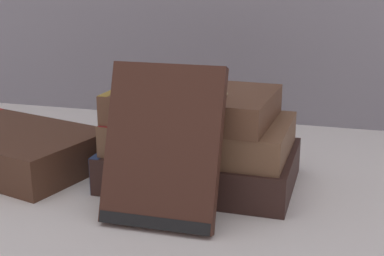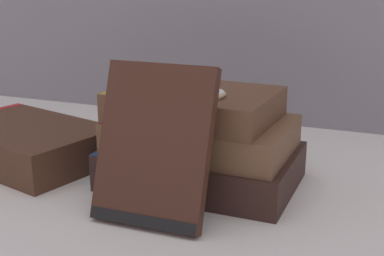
{
  "view_description": "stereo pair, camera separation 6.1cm",
  "coord_description": "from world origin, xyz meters",
  "px_view_note": "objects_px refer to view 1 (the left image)",
  "views": [
    {
      "loc": [
        0.15,
        -0.54,
        0.25
      ],
      "look_at": [
        -0.01,
        0.03,
        0.07
      ],
      "focal_mm": 50.0,
      "sensor_mm": 36.0,
      "label": 1
    },
    {
      "loc": [
        0.21,
        -0.52,
        0.25
      ],
      "look_at": [
        -0.01,
        0.03,
        0.07
      ],
      "focal_mm": 50.0,
      "sensor_mm": 36.0,
      "label": 2
    }
  ],
  "objects_px": {
    "book_flat_middle": "(199,134)",
    "book_leaning_front": "(162,151)",
    "book_flat_bottom": "(196,165)",
    "pocket_watch": "(206,93)",
    "book_flat_top": "(190,104)",
    "book_side_left": "(11,148)"
  },
  "relations": [
    {
      "from": "book_flat_middle",
      "to": "book_leaning_front",
      "type": "distance_m",
      "value": 0.11
    },
    {
      "from": "book_flat_bottom",
      "to": "pocket_watch",
      "type": "bearing_deg",
      "value": -52.75
    },
    {
      "from": "book_flat_bottom",
      "to": "pocket_watch",
      "type": "xyz_separation_m",
      "value": [
        0.02,
        -0.03,
        0.1
      ]
    },
    {
      "from": "book_flat_top",
      "to": "book_flat_bottom",
      "type": "bearing_deg",
      "value": 2.7
    },
    {
      "from": "book_flat_bottom",
      "to": "pocket_watch",
      "type": "relative_size",
      "value": 4.41
    },
    {
      "from": "book_flat_top",
      "to": "book_leaning_front",
      "type": "xyz_separation_m",
      "value": [
        0.0,
        -0.11,
        -0.02
      ]
    },
    {
      "from": "book_side_left",
      "to": "book_leaning_front",
      "type": "height_order",
      "value": "book_leaning_front"
    },
    {
      "from": "book_flat_top",
      "to": "book_leaning_front",
      "type": "bearing_deg",
      "value": -85.38
    },
    {
      "from": "book_flat_top",
      "to": "pocket_watch",
      "type": "xyz_separation_m",
      "value": [
        0.03,
        -0.03,
        0.02
      ]
    },
    {
      "from": "pocket_watch",
      "to": "book_side_left",
      "type": "bearing_deg",
      "value": 176.84
    },
    {
      "from": "book_flat_bottom",
      "to": "book_flat_top",
      "type": "height_order",
      "value": "book_flat_top"
    },
    {
      "from": "book_flat_middle",
      "to": "book_side_left",
      "type": "distance_m",
      "value": 0.26
    },
    {
      "from": "book_flat_middle",
      "to": "book_side_left",
      "type": "xyz_separation_m",
      "value": [
        -0.25,
        -0.01,
        -0.04
      ]
    },
    {
      "from": "book_side_left",
      "to": "book_flat_middle",
      "type": "bearing_deg",
      "value": 17.61
    },
    {
      "from": "book_flat_middle",
      "to": "book_leaning_front",
      "type": "xyz_separation_m",
      "value": [
        -0.01,
        -0.11,
        0.01
      ]
    },
    {
      "from": "book_flat_top",
      "to": "pocket_watch",
      "type": "bearing_deg",
      "value": -40.76
    },
    {
      "from": "book_side_left",
      "to": "pocket_watch",
      "type": "distance_m",
      "value": 0.28
    },
    {
      "from": "book_flat_middle",
      "to": "book_flat_bottom",
      "type": "bearing_deg",
      "value": 169.89
    },
    {
      "from": "book_flat_bottom",
      "to": "book_leaning_front",
      "type": "relative_size",
      "value": 1.4
    },
    {
      "from": "book_leaning_front",
      "to": "pocket_watch",
      "type": "height_order",
      "value": "book_leaning_front"
    },
    {
      "from": "book_flat_top",
      "to": "book_flat_middle",
      "type": "bearing_deg",
      "value": -1.0
    },
    {
      "from": "book_side_left",
      "to": "book_leaning_front",
      "type": "distance_m",
      "value": 0.27
    }
  ]
}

